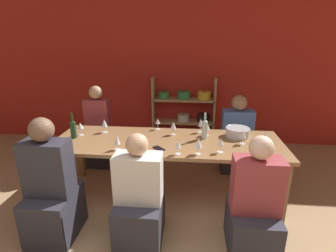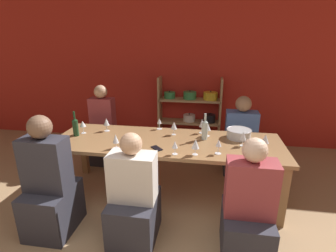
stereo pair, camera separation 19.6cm
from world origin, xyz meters
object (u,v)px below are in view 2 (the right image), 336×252
wine_glass_red_c (174,126)px  person_far_a (104,134)px  wine_bottle_dark (205,129)px  person_near_a (247,215)px  mixing_bowl (239,133)px  cell_phone (157,148)px  wine_glass_red_e (175,145)px  dining_table (167,146)px  wine_glass_red_d (116,139)px  wine_glass_white_a (219,144)px  wine_glass_red_a (159,122)px  person_far_b (240,144)px  wine_bottle_green (75,126)px  person_near_b (50,191)px  wine_glass_white_b (243,136)px  wine_glass_empty_b (83,124)px  wine_glass_white_d (195,144)px  wine_glass_red_b (202,124)px  person_near_c (134,203)px  wine_glass_white_c (207,127)px  wine_glass_empty_a (106,122)px  shelf_unit (191,117)px  wine_glass_empty_c (265,139)px

wine_glass_red_c → person_far_a: person_far_a is taller
wine_bottle_dark → person_near_a: 1.13m
mixing_bowl → cell_phone: size_ratio=1.89×
wine_glass_red_e → dining_table: bearing=112.0°
wine_glass_red_e → cell_phone: bearing=152.6°
wine_glass_red_d → wine_glass_white_a: (1.11, 0.03, 0.00)m
wine_glass_red_a → person_far_b: 1.29m
wine_bottle_green → person_near_b: bearing=-83.0°
wine_glass_white_b → person_near_b: person_near_b is taller
wine_glass_red_a → wine_glass_empty_b: bearing=-161.4°
mixing_bowl → wine_glass_white_b: bearing=-85.7°
wine_glass_red_a → cell_phone: bearing=-81.5°
wine_glass_white_d → person_near_a: bearing=-44.1°
wine_bottle_green → wine_glass_red_c: wine_bottle_green is taller
wine_glass_white_d → wine_glass_red_b: bearing=86.5°
wine_glass_white_a → person_near_a: person_near_a is taller
wine_glass_white_a → person_near_c: 1.04m
dining_table → wine_glass_white_c: wine_glass_white_c is taller
person_near_c → wine_glass_red_c: bearing=76.3°
wine_glass_red_d → wine_glass_empty_b: size_ratio=1.00×
dining_table → wine_glass_red_b: wine_glass_red_b is taller
wine_glass_white_c → person_far_a: 1.74m
wine_glass_empty_a → person_far_b: 1.95m
shelf_unit → wine_glass_empty_c: 2.11m
wine_bottle_dark → wine_glass_white_a: bearing=-69.0°
wine_glass_red_b → wine_glass_empty_c: bearing=-34.3°
mixing_bowl → wine_bottle_green: bearing=-173.2°
wine_glass_red_d → wine_glass_red_c: bearing=42.8°
wine_glass_red_e → person_far_a: person_far_a is taller
wine_glass_white_a → mixing_bowl: bearing=63.1°
wine_glass_red_b → person_near_c: (-0.59, -1.12, -0.46)m
wine_glass_red_a → wine_glass_red_c: 0.29m
wine_glass_empty_c → person_near_b: bearing=-162.5°
mixing_bowl → wine_glass_red_d: (-1.36, -0.54, 0.05)m
shelf_unit → wine_glass_red_c: (-0.11, -1.52, 0.34)m
person_near_c → wine_bottle_dark: bearing=55.3°
wine_glass_white_b → wine_glass_red_b: bearing=142.7°
wine_glass_red_a → person_far_b: (1.12, 0.46, -0.44)m
wine_glass_red_e → person_far_b: 1.53m
wine_glass_red_c → wine_glass_white_a: wine_glass_red_c is taller
wine_glass_red_c → person_far_a: size_ratio=0.14×
mixing_bowl → person_far_a: size_ratio=0.24×
wine_glass_red_d → wine_bottle_dark: bearing=24.4°
wine_glass_white_c → person_near_c: bearing=-122.9°
shelf_unit → wine_glass_empty_b: 2.10m
mixing_bowl → wine_glass_red_d: bearing=-158.5°
shelf_unit → person_far_a: size_ratio=1.01×
wine_glass_red_e → wine_glass_red_c: bearing=99.0°
mixing_bowl → wine_glass_white_d: bearing=-130.9°
wine_glass_red_e → person_near_c: bearing=-128.5°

